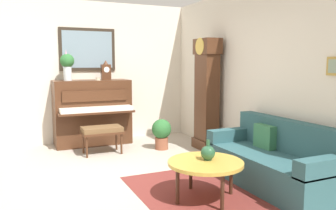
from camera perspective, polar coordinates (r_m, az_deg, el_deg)
The scene contains 14 objects.
ground_plane at distance 4.82m, azimuth -9.83°, elevation -12.94°, with size 6.40×6.00×0.10m, color #B2A899.
wall_left at distance 7.08m, azimuth -15.34°, elevation 5.36°, with size 0.13×4.90×2.80m.
wall_back at distance 5.62m, azimuth 14.38°, elevation 4.91°, with size 5.30×0.13×2.80m.
area_rug at distance 4.29m, azimuth 6.14°, elevation -14.70°, with size 2.10×1.50×0.01m, color maroon.
piano at distance 6.84m, azimuth -12.46°, elevation -1.15°, with size 0.87×1.44×1.26m.
piano_bench at distance 6.10m, azimuth -10.94°, elevation -4.26°, with size 0.42×0.70×0.48m.
grandfather_clock at distance 6.30m, azimuth 6.45°, elevation 1.32°, with size 0.52×0.34×2.03m.
couch at distance 4.72m, azimuth 17.25°, elevation -8.99°, with size 1.90×0.80×0.84m.
coffee_table at distance 4.05m, azimuth 6.26°, elevation -9.70°, with size 0.88×0.88×0.46m.
mantel_clock at distance 6.83m, azimuth -10.30°, elevation 5.58°, with size 0.13×0.18×0.38m.
flower_vase at distance 6.69m, azimuth -16.43°, elevation 6.61°, with size 0.26×0.26×0.58m.
teacup at distance 6.66m, azimuth -11.57°, elevation 4.25°, with size 0.12×0.12×0.06m.
green_jug at distance 4.07m, azimuth 6.66°, elevation -7.89°, with size 0.17×0.17×0.24m.
potted_plant at distance 6.33m, azimuth -1.08°, elevation -4.50°, with size 0.36×0.36×0.56m.
Camera 1 is at (4.40, -1.10, 1.59)m, focal length 36.63 mm.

